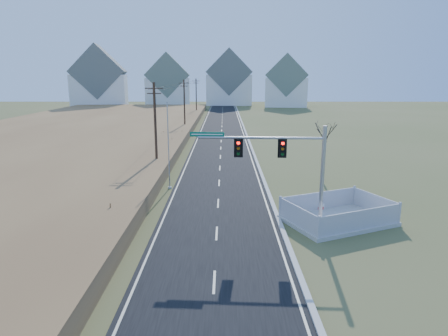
{
  "coord_description": "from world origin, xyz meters",
  "views": [
    {
      "loc": [
        0.48,
        -25.22,
        9.59
      ],
      "look_at": [
        0.46,
        1.58,
        3.4
      ],
      "focal_mm": 32.0,
      "sensor_mm": 36.0,
      "label": 1
    }
  ],
  "objects_px": {
    "traffic_signal_mast": "(292,167)",
    "open_sign": "(321,208)",
    "bare_tree": "(325,131)",
    "flagpole": "(169,155)",
    "fence_enclosure": "(338,218)"
  },
  "relations": [
    {
      "from": "traffic_signal_mast",
      "to": "fence_enclosure",
      "type": "height_order",
      "value": "traffic_signal_mast"
    },
    {
      "from": "traffic_signal_mast",
      "to": "bare_tree",
      "type": "xyz_separation_m",
      "value": [
        4.92,
        11.98,
        0.59
      ]
    },
    {
      "from": "fence_enclosure",
      "to": "bare_tree",
      "type": "height_order",
      "value": "bare_tree"
    },
    {
      "from": "traffic_signal_mast",
      "to": "open_sign",
      "type": "relative_size",
      "value": 12.88
    },
    {
      "from": "traffic_signal_mast",
      "to": "open_sign",
      "type": "xyz_separation_m",
      "value": [
        2.73,
        3.39,
        -3.82
      ]
    },
    {
      "from": "open_sign",
      "to": "traffic_signal_mast",
      "type": "bearing_deg",
      "value": -131.25
    },
    {
      "from": "traffic_signal_mast",
      "to": "open_sign",
      "type": "bearing_deg",
      "value": 54.33
    },
    {
      "from": "traffic_signal_mast",
      "to": "bare_tree",
      "type": "distance_m",
      "value": 12.96
    },
    {
      "from": "open_sign",
      "to": "flagpole",
      "type": "height_order",
      "value": "flagpole"
    },
    {
      "from": "fence_enclosure",
      "to": "open_sign",
      "type": "height_order",
      "value": "fence_enclosure"
    },
    {
      "from": "fence_enclosure",
      "to": "open_sign",
      "type": "relative_size",
      "value": 12.2
    },
    {
      "from": "traffic_signal_mast",
      "to": "fence_enclosure",
      "type": "distance_m",
      "value": 5.37
    },
    {
      "from": "fence_enclosure",
      "to": "flagpole",
      "type": "height_order",
      "value": "flagpole"
    },
    {
      "from": "flagpole",
      "to": "open_sign",
      "type": "bearing_deg",
      "value": -28.56
    },
    {
      "from": "fence_enclosure",
      "to": "open_sign",
      "type": "distance_m",
      "value": 2.06
    }
  ]
}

